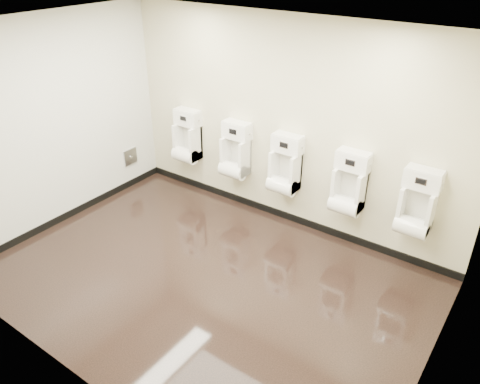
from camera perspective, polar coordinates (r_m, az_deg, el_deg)
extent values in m
cube|color=black|center=(5.64, -4.28, -10.62)|extent=(5.00, 3.50, 0.00)
cube|color=silver|center=(4.43, -5.66, 18.59)|extent=(5.00, 3.50, 0.00)
cube|color=beige|center=(6.20, 5.61, 8.11)|extent=(5.00, 0.02, 2.80)
cube|color=beige|center=(3.91, -21.60, -7.35)|extent=(5.00, 0.02, 2.80)
cube|color=beige|center=(6.66, -21.81, 7.64)|extent=(0.02, 3.50, 2.80)
cube|color=beige|center=(3.97, 24.35, -7.39)|extent=(0.02, 3.50, 2.80)
cube|color=white|center=(6.65, -21.79, 7.63)|extent=(0.01, 3.50, 2.80)
cube|color=black|center=(6.78, 5.02, -2.65)|extent=(5.00, 0.02, 0.10)
cube|color=black|center=(7.20, -19.84, -2.40)|extent=(0.02, 3.50, 0.10)
cube|color=#9E9EA3|center=(7.63, -13.23, 4.23)|extent=(0.03, 0.25, 0.25)
cylinder|color=silver|center=(7.62, -13.14, 4.19)|extent=(0.02, 0.04, 0.04)
cube|color=white|center=(7.20, -6.42, 6.07)|extent=(0.37, 0.27, 0.53)
cube|color=silver|center=(7.25, -5.98, 6.59)|extent=(0.28, 0.01, 0.41)
cylinder|color=white|center=(7.23, -6.72, 4.50)|extent=(0.37, 0.23, 0.23)
cube|color=white|center=(7.09, -6.40, 8.97)|extent=(0.41, 0.20, 0.23)
cube|color=black|center=(7.01, -6.97, 8.88)|extent=(0.10, 0.01, 0.06)
cube|color=silver|center=(7.01, -6.95, 8.89)|extent=(0.12, 0.01, 0.08)
cylinder|color=silver|center=(6.96, -5.06, 8.65)|extent=(0.01, 0.03, 0.03)
cube|color=white|center=(6.68, -0.54, 4.37)|extent=(0.37, 0.27, 0.53)
cube|color=silver|center=(6.73, -0.10, 4.93)|extent=(0.28, 0.01, 0.41)
cylinder|color=white|center=(6.70, -0.89, 2.69)|extent=(0.37, 0.23, 0.23)
cube|color=white|center=(6.56, -0.37, 7.48)|extent=(0.41, 0.20, 0.23)
cube|color=black|center=(6.47, -0.91, 7.37)|extent=(0.10, 0.01, 0.06)
cube|color=silver|center=(6.47, -0.90, 7.38)|extent=(0.12, 0.01, 0.08)
cylinder|color=silver|center=(6.44, 1.18, 7.08)|extent=(0.01, 0.03, 0.03)
cube|color=white|center=(6.28, 5.50, 2.57)|extent=(0.37, 0.27, 0.53)
cube|color=silver|center=(6.33, 5.92, 3.18)|extent=(0.28, 0.01, 0.41)
cylinder|color=white|center=(6.31, 5.09, 0.79)|extent=(0.37, 0.23, 0.23)
cube|color=white|center=(6.15, 5.83, 5.84)|extent=(0.41, 0.20, 0.23)
cube|color=black|center=(6.06, 5.34, 5.71)|extent=(0.10, 0.01, 0.06)
cube|color=silver|center=(6.06, 5.36, 5.72)|extent=(0.12, 0.01, 0.08)
cylinder|color=silver|center=(6.06, 7.58, 5.37)|extent=(0.01, 0.03, 0.03)
cube|color=white|center=(5.93, 13.10, 0.26)|extent=(0.37, 0.27, 0.53)
cube|color=silver|center=(5.99, 13.48, 0.92)|extent=(0.28, 0.01, 0.41)
cylinder|color=white|center=(5.97, 12.62, -1.61)|extent=(0.37, 0.23, 0.23)
cube|color=white|center=(5.80, 13.65, 3.67)|extent=(0.41, 0.20, 0.23)
cube|color=black|center=(5.70, 13.26, 3.50)|extent=(0.10, 0.01, 0.06)
cube|color=silver|center=(5.70, 13.27, 3.51)|extent=(0.12, 0.01, 0.08)
cylinder|color=silver|center=(5.74, 15.59, 3.12)|extent=(0.01, 0.03, 0.03)
cube|color=white|center=(5.73, 20.68, -2.06)|extent=(0.37, 0.27, 0.53)
cube|color=silver|center=(5.79, 21.00, -1.35)|extent=(0.28, 0.01, 0.41)
cylinder|color=white|center=(5.76, 20.15, -3.98)|extent=(0.37, 0.23, 0.23)
cube|color=white|center=(5.59, 21.45, 1.43)|extent=(0.41, 0.20, 0.23)
cube|color=black|center=(5.49, 21.18, 1.21)|extent=(0.10, 0.01, 0.06)
cube|color=silver|center=(5.49, 21.19, 1.22)|extent=(0.12, 0.01, 0.08)
cylinder|color=silver|center=(5.56, 23.52, 0.82)|extent=(0.01, 0.03, 0.03)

